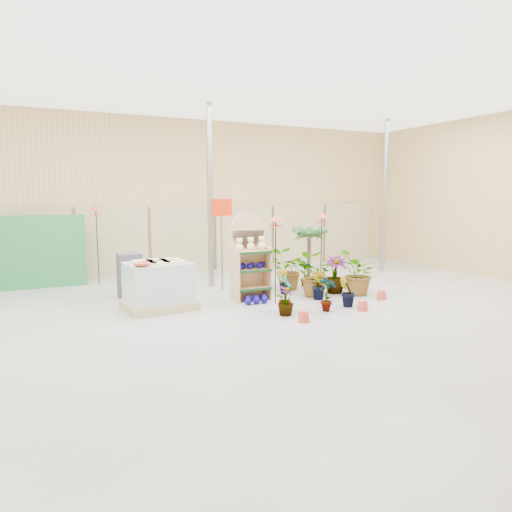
{
  "coord_description": "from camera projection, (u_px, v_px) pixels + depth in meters",
  "views": [
    {
      "loc": [
        -3.85,
        -7.2,
        2.3
      ],
      "look_at": [
        0.3,
        1.5,
        1.0
      ],
      "focal_mm": 32.0,
      "sensor_mm": 36.0,
      "label": 1
    }
  ],
  "objects": [
    {
      "name": "bird_table_back",
      "position": [
        96.0,
        211.0,
        11.49
      ],
      "size": [
        0.34,
        0.34,
        2.03
      ],
      "color": "black",
      "rests_on": "ground"
    },
    {
      "name": "gazing_balls_shelf",
      "position": [
        251.0,
        266.0,
        9.99
      ],
      "size": [
        0.71,
        0.24,
        0.13
      ],
      "color": "#0B066D",
      "rests_on": "display_shelf"
    },
    {
      "name": "charcoal_planters",
      "position": [
        130.0,
        275.0,
        10.24
      ],
      "size": [
        0.5,
        0.5,
        1.0
      ],
      "color": "#32323B",
      "rests_on": "ground"
    },
    {
      "name": "trellis_stock",
      "position": [
        43.0,
        252.0,
        11.3
      ],
      "size": [
        2.0,
        0.3,
        1.8
      ],
      "primitive_type": "cube",
      "color": "#247139",
      "rests_on": "ground"
    },
    {
      "name": "teddy_bears",
      "position": [
        251.0,
        245.0,
        9.95
      ],
      "size": [
        0.71,
        0.18,
        0.29
      ],
      "color": "#F6EBAD",
      "rests_on": "display_shelf"
    },
    {
      "name": "gazing_balls_floor",
      "position": [
        256.0,
        299.0,
        9.76
      ],
      "size": [
        0.63,
        0.39,
        0.15
      ],
      "color": "#0B066D",
      "rests_on": "ground"
    },
    {
      "name": "room",
      "position": [
        255.0,
        199.0,
        8.91
      ],
      "size": [
        15.2,
        12.1,
        4.7
      ],
      "color": "gray",
      "rests_on": "ground"
    },
    {
      "name": "potted_plant_3",
      "position": [
        335.0,
        274.0,
        10.72
      ],
      "size": [
        0.69,
        0.69,
        0.88
      ],
      "primitive_type": "imported",
      "rotation": [
        0.0,
        0.0,
        5.64
      ],
      "color": "#275322",
      "rests_on": "ground"
    },
    {
      "name": "potted_plant_8",
      "position": [
        327.0,
        293.0,
        9.01
      ],
      "size": [
        0.38,
        0.45,
        0.72
      ],
      "primitive_type": "imported",
      "rotation": [
        0.0,
        0.0,
        1.93
      ],
      "color": "#275322",
      "rests_on": "ground"
    },
    {
      "name": "bird_table_front",
      "position": [
        276.0,
        221.0,
        9.42
      ],
      "size": [
        0.34,
        0.34,
        1.89
      ],
      "color": "black",
      "rests_on": "ground"
    },
    {
      "name": "potted_plant_5",
      "position": [
        283.0,
        282.0,
        10.64
      ],
      "size": [
        0.39,
        0.4,
        0.57
      ],
      "primitive_type": "imported",
      "rotation": [
        0.0,
        0.0,
        2.27
      ],
      "color": "#275322",
      "rests_on": "ground"
    },
    {
      "name": "palm",
      "position": [
        309.0,
        232.0,
        11.61
      ],
      "size": [
        0.7,
        0.7,
        1.59
      ],
      "color": "#4A3929",
      "rests_on": "ground"
    },
    {
      "name": "potted_plant_9",
      "position": [
        347.0,
        292.0,
        9.38
      ],
      "size": [
        0.36,
        0.29,
        0.64
      ],
      "primitive_type": "imported",
      "rotation": [
        0.0,
        0.0,
        3.12
      ],
      "color": "#275322",
      "rests_on": "ground"
    },
    {
      "name": "potted_plant_11",
      "position": [
        260.0,
        276.0,
        11.36
      ],
      "size": [
        0.4,
        0.4,
        0.58
      ],
      "primitive_type": "imported",
      "rotation": [
        0.0,
        0.0,
        0.25
      ],
      "color": "#275322",
      "rests_on": "ground"
    },
    {
      "name": "pallet_stack",
      "position": [
        159.0,
        286.0,
        9.2
      ],
      "size": [
        1.43,
        1.23,
        0.99
      ],
      "rotation": [
        0.0,
        0.0,
        0.09
      ],
      "color": "tan",
      "rests_on": "ground"
    },
    {
      "name": "potted_plant_7",
      "position": [
        286.0,
        301.0,
        8.72
      ],
      "size": [
        0.45,
        0.45,
        0.57
      ],
      "primitive_type": "imported",
      "rotation": [
        0.0,
        0.0,
        0.84
      ],
      "color": "#275322",
      "rests_on": "ground"
    },
    {
      "name": "potted_plant_2",
      "position": [
        312.0,
        275.0,
        10.35
      ],
      "size": [
        1.14,
        1.16,
        0.98
      ],
      "primitive_type": "imported",
      "rotation": [
        0.0,
        0.0,
        2.23
      ],
      "color": "#275322",
      "rests_on": "ground"
    },
    {
      "name": "potted_plant_1",
      "position": [
        320.0,
        285.0,
        10.0
      ],
      "size": [
        0.35,
        0.41,
        0.67
      ],
      "primitive_type": "imported",
      "rotation": [
        0.0,
        0.0,
        4.88
      ],
      "color": "#275322",
      "rests_on": "ground"
    },
    {
      "name": "potted_plant_6",
      "position": [
        287.0,
        270.0,
        11.09
      ],
      "size": [
        1.12,
        1.07,
        0.98
      ],
      "primitive_type": "imported",
      "rotation": [
        0.0,
        0.0,
        2.68
      ],
      "color": "#275322",
      "rests_on": "ground"
    },
    {
      "name": "potted_plant_10",
      "position": [
        358.0,
        273.0,
        10.44
      ],
      "size": [
        1.2,
        1.16,
        1.02
      ],
      "primitive_type": "imported",
      "rotation": [
        0.0,
        0.0,
        3.7
      ],
      "color": "#275322",
      "rests_on": "ground"
    },
    {
      "name": "bird_table_right",
      "position": [
        322.0,
        218.0,
        10.84
      ],
      "size": [
        0.34,
        0.34,
        1.89
      ],
      "color": "black",
      "rests_on": "ground"
    },
    {
      "name": "potted_plant_4",
      "position": [
        305.0,
        273.0,
        11.53
      ],
      "size": [
        0.39,
        0.42,
        0.66
      ],
      "primitive_type": "imported",
      "rotation": [
        0.0,
        0.0,
        2.13
      ],
      "color": "#275322",
      "rests_on": "ground"
    },
    {
      "name": "potted_plant_0",
      "position": [
        285.0,
        292.0,
        8.95
      ],
      "size": [
        0.49,
        0.5,
        0.79
      ],
      "primitive_type": "imported",
      "rotation": [
        0.0,
        0.0,
        0.83
      ],
      "color": "#275322",
      "rests_on": "ground"
    },
    {
      "name": "offer_sign",
      "position": [
        222.0,
        225.0,
        10.89
      ],
      "size": [
        0.5,
        0.08,
        2.2
      ],
      "color": "gray",
      "rests_on": "ground"
    },
    {
      "name": "display_shelf",
      "position": [
        249.0,
        260.0,
        10.07
      ],
      "size": [
        0.81,
        0.52,
        1.92
      ],
      "rotation": [
        0.0,
        0.0,
        -0.02
      ],
      "color": "tan",
      "rests_on": "ground"
    }
  ]
}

